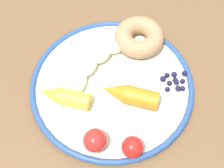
# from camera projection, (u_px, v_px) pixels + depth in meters

# --- Properties ---
(ground_plane) EXTENTS (6.00, 6.00, 0.00)m
(ground_plane) POSITION_uv_depth(u_px,v_px,m) (117.00, 165.00, 1.27)
(ground_plane) COLOR #36353C
(dining_table) EXTENTS (1.20, 0.84, 0.75)m
(dining_table) POSITION_uv_depth(u_px,v_px,m) (121.00, 90.00, 0.70)
(dining_table) COLOR brown
(dining_table) RESTS_ON ground_plane
(plate) EXTENTS (0.33, 0.33, 0.02)m
(plate) POSITION_uv_depth(u_px,v_px,m) (112.00, 85.00, 0.60)
(plate) COLOR silver
(plate) RESTS_ON dining_table
(banana) EXTENTS (0.07, 0.19, 0.03)m
(banana) POSITION_uv_depth(u_px,v_px,m) (104.00, 58.00, 0.61)
(banana) COLOR #F8ECB9
(banana) RESTS_ON plate
(carrot_orange) EXTENTS (0.11, 0.08, 0.04)m
(carrot_orange) POSITION_uv_depth(u_px,v_px,m) (130.00, 95.00, 0.56)
(carrot_orange) COLOR orange
(carrot_orange) RESTS_ON plate
(carrot_yellow) EXTENTS (0.11, 0.07, 0.03)m
(carrot_yellow) POSITION_uv_depth(u_px,v_px,m) (64.00, 97.00, 0.56)
(carrot_yellow) COLOR yellow
(carrot_yellow) RESTS_ON plate
(donut) EXTENTS (0.12, 0.12, 0.04)m
(donut) POSITION_uv_depth(u_px,v_px,m) (139.00, 37.00, 0.63)
(donut) COLOR tan
(donut) RESTS_ON plate
(blueberry_pile) EXTENTS (0.05, 0.06, 0.02)m
(blueberry_pile) POSITION_uv_depth(u_px,v_px,m) (174.00, 81.00, 0.59)
(blueberry_pile) COLOR #191638
(blueberry_pile) RESTS_ON plate
(tomato_near) EXTENTS (0.04, 0.04, 0.04)m
(tomato_near) POSITION_uv_depth(u_px,v_px,m) (132.00, 147.00, 0.51)
(tomato_near) COLOR red
(tomato_near) RESTS_ON plate
(tomato_mid) EXTENTS (0.04, 0.04, 0.04)m
(tomato_mid) POSITION_uv_depth(u_px,v_px,m) (95.00, 140.00, 0.51)
(tomato_mid) COLOR red
(tomato_mid) RESTS_ON plate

